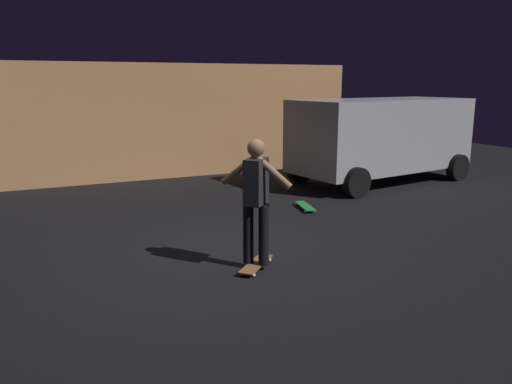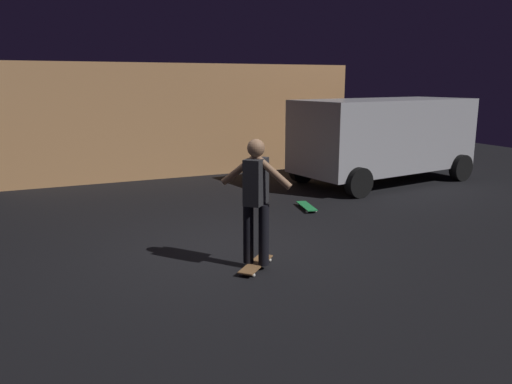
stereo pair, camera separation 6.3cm
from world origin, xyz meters
name	(u,v)px [view 2 (the right image)]	position (x,y,z in m)	size (l,w,h in m)	color
ground_plane	(228,251)	(0.00, 0.00, 0.00)	(28.00, 28.00, 0.00)	black
low_building	(172,116)	(1.35, 8.02, 1.45)	(9.26, 4.08, 2.90)	tan
parked_van	(384,135)	(5.43, 3.37, 1.16)	(4.83, 2.79, 2.03)	#B2B2B7
skateboard_ridden	(256,264)	(0.09, -0.80, 0.06)	(0.70, 0.69, 0.07)	olive
skateboard_spare	(307,206)	(2.32, 1.72, 0.06)	(0.36, 0.80, 0.07)	green
skater	(256,193)	(0.09, -0.80, 1.04)	(0.75, 0.77, 1.67)	black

